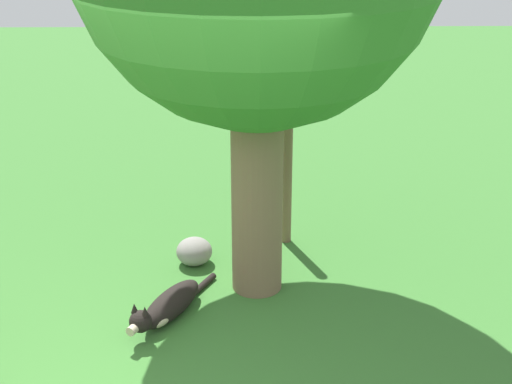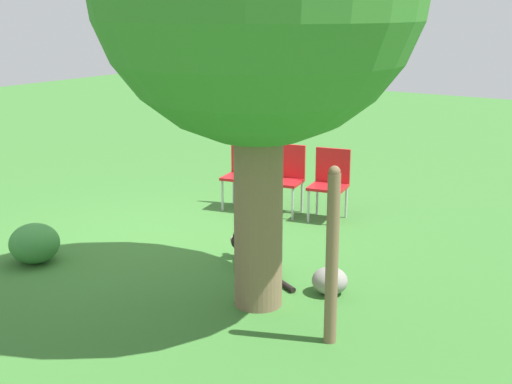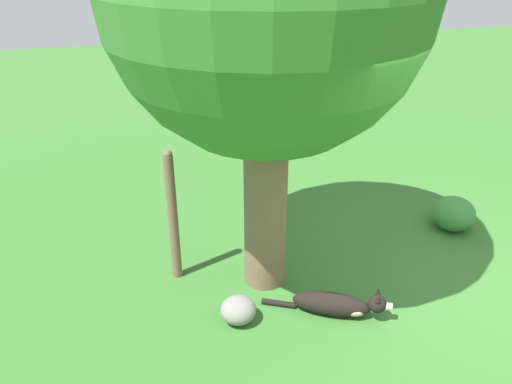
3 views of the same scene
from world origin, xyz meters
The scene contains 8 objects.
ground_plane centered at (0.00, 0.00, 0.00)m, with size 30.00×30.00×0.00m, color #38702D.
dog centered at (0.00, 1.05, 0.12)m, with size 0.65×1.12×0.33m.
fence_post centered at (1.02, 2.44, 0.72)m, with size 0.10×0.10×1.44m.
red_chair_0 centered at (-1.81, -0.34, 0.50)m, with size 0.50×0.51×0.87m.
red_chair_1 centered at (-1.90, 0.25, 0.50)m, with size 0.50×0.51×0.87m.
red_chair_2 centered at (-1.98, 0.84, 0.50)m, with size 0.50×0.51×0.87m.
garden_rock centered at (0.16, 1.98, 0.13)m, with size 0.33×0.33×0.25m.
low_shrub centered at (1.11, -0.95, 0.21)m, with size 0.52×0.52×0.41m.
Camera 2 is at (5.65, 4.83, 2.60)m, focal length 50.00 mm.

